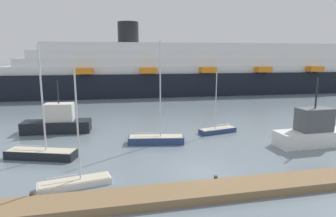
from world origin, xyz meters
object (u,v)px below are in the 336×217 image
(sailboat_2, at_px, (218,130))
(cruise_ship, at_px, (198,71))
(sailboat_0, at_px, (75,181))
(sailboat_3, at_px, (41,153))
(fishing_boat_0, at_px, (58,122))
(fishing_boat_1, at_px, (315,132))
(sailboat_1, at_px, (156,138))

(sailboat_2, xyz_separation_m, cruise_ship, (8.18, 31.99, 4.41))
(sailboat_0, distance_m, sailboat_3, 6.66)
(fishing_boat_0, bearing_deg, fishing_boat_1, -17.99)
(fishing_boat_0, xyz_separation_m, cruise_ship, (24.93, 28.07, 3.60))
(sailboat_0, height_order, sailboat_2, sailboat_0)
(sailboat_0, relative_size, fishing_boat_1, 0.94)
(sailboat_3, xyz_separation_m, fishing_boat_0, (0.07, 8.27, 0.66))
(sailboat_3, xyz_separation_m, cruise_ship, (25.00, 36.33, 4.26))
(fishing_boat_1, relative_size, cruise_ship, 0.09)
(sailboat_0, height_order, cruise_ship, cruise_ship)
(sailboat_0, xyz_separation_m, sailboat_1, (6.59, 7.92, 0.12))
(sailboat_2, distance_m, fishing_boat_1, 9.34)
(sailboat_2, bearing_deg, fishing_boat_0, -26.15)
(fishing_boat_1, height_order, cruise_ship, cruise_ship)
(sailboat_0, bearing_deg, fishing_boat_1, 0.34)
(sailboat_3, relative_size, fishing_boat_0, 1.26)
(sailboat_2, height_order, fishing_boat_0, sailboat_2)
(sailboat_3, distance_m, fishing_boat_1, 24.05)
(sailboat_3, relative_size, cruise_ship, 0.11)
(sailboat_0, distance_m, cruise_ship, 47.72)
(sailboat_1, distance_m, sailboat_2, 7.43)
(fishing_boat_0, relative_size, cruise_ship, 0.09)
(sailboat_1, distance_m, fishing_boat_1, 14.72)
(sailboat_2, distance_m, fishing_boat_0, 17.21)
(sailboat_1, xyz_separation_m, fishing_boat_1, (14.25, -3.62, 0.77))
(fishing_boat_1, bearing_deg, sailboat_1, -15.37)
(sailboat_2, height_order, sailboat_3, sailboat_3)
(sailboat_2, bearing_deg, sailboat_0, 23.80)
(sailboat_0, relative_size, sailboat_2, 1.15)
(sailboat_1, bearing_deg, fishing_boat_1, -4.61)
(sailboat_1, relative_size, fishing_boat_1, 1.21)
(sailboat_1, height_order, sailboat_2, sailboat_1)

